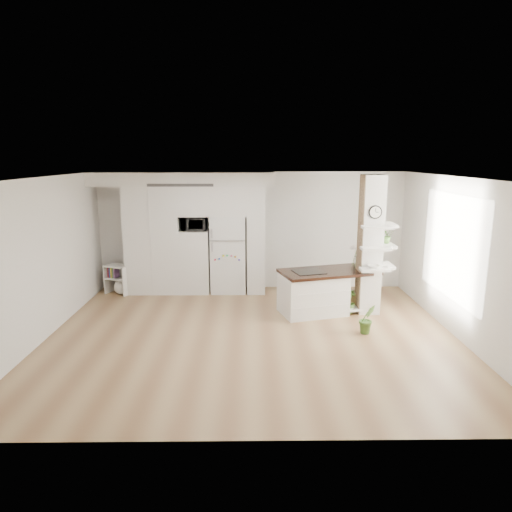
{
  "coord_description": "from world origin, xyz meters",
  "views": [
    {
      "loc": [
        -0.02,
        -7.42,
        3.03
      ],
      "look_at": [
        0.08,
        0.9,
        1.21
      ],
      "focal_mm": 32.0,
      "sensor_mm": 36.0,
      "label": 1
    }
  ],
  "objects": [
    {
      "name": "bookshelf",
      "position": [
        -2.98,
        2.49,
        0.29
      ],
      "size": [
        0.64,
        0.52,
        0.66
      ],
      "rotation": [
        0.0,
        0.0,
        -0.43
      ],
      "color": "white",
      "rests_on": "floor"
    },
    {
      "name": "window",
      "position": [
        3.48,
        0.3,
        1.5
      ],
      "size": [
        0.0,
        2.4,
        2.4
      ],
      "primitive_type": "plane",
      "rotation": [
        1.57,
        0.0,
        -1.57
      ],
      "color": "white",
      "rests_on": "room"
    },
    {
      "name": "shelf_plant",
      "position": [
        2.63,
        1.3,
        1.52
      ],
      "size": [
        0.27,
        0.23,
        0.3
      ],
      "primitive_type": "imported",
      "color": "#4C7C31",
      "rests_on": "column"
    },
    {
      "name": "room",
      "position": [
        0.0,
        0.0,
        1.86
      ],
      "size": [
        7.04,
        6.04,
        2.72
      ],
      "color": "white",
      "rests_on": "ground"
    },
    {
      "name": "floor_plant_a",
      "position": [
        2.01,
        0.08,
        0.26
      ],
      "size": [
        0.34,
        0.3,
        0.53
      ],
      "primitive_type": "imported",
      "rotation": [
        0.0,
        0.0,
        0.27
      ],
      "color": "#4C7C31",
      "rests_on": "floor"
    },
    {
      "name": "floor",
      "position": [
        0.0,
        0.0,
        0.0
      ],
      "size": [
        7.0,
        6.0,
        0.01
      ],
      "primitive_type": "cube",
      "color": "#A48559",
      "rests_on": "ground"
    },
    {
      "name": "floor_plant_b",
      "position": [
        1.91,
        1.14,
        0.24
      ],
      "size": [
        0.29,
        0.29,
        0.48
      ],
      "primitive_type": "imported",
      "rotation": [
        0.0,
        0.0,
        0.1
      ],
      "color": "#4C7C31",
      "rests_on": "floor"
    },
    {
      "name": "cabinet_wall",
      "position": [
        -1.45,
        2.67,
        1.51
      ],
      "size": [
        4.0,
        0.71,
        2.7
      ],
      "color": "white",
      "rests_on": "floor"
    },
    {
      "name": "refrigerator",
      "position": [
        -0.53,
        2.68,
        0.88
      ],
      "size": [
        0.78,
        0.69,
        1.75
      ],
      "color": "white",
      "rests_on": "floor"
    },
    {
      "name": "column",
      "position": [
        2.38,
        1.13,
        1.35
      ],
      "size": [
        0.69,
        0.9,
        2.7
      ],
      "color": "silver",
      "rests_on": "floor"
    },
    {
      "name": "kitchen_island",
      "position": [
        1.31,
        1.17,
        0.44
      ],
      "size": [
        2.05,
        1.37,
        1.42
      ],
      "rotation": [
        0.0,
        0.0,
        0.28
      ],
      "color": "white",
      "rests_on": "floor"
    },
    {
      "name": "microwave",
      "position": [
        -1.27,
        2.62,
        1.57
      ],
      "size": [
        0.54,
        0.37,
        0.3
      ],
      "primitive_type": "imported",
      "color": "#2D2D2D",
      "rests_on": "cabinet_wall"
    },
    {
      "name": "pendant_light",
      "position": [
        1.7,
        0.15,
        2.12
      ],
      "size": [
        0.12,
        0.12,
        0.1
      ],
      "primitive_type": "cylinder",
      "color": "white",
      "rests_on": "room"
    },
    {
      "name": "decor_bowl",
      "position": [
        2.3,
        0.9,
        1.0
      ],
      "size": [
        0.22,
        0.22,
        0.05
      ],
      "primitive_type": "imported",
      "color": "white",
      "rests_on": "column"
    }
  ]
}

